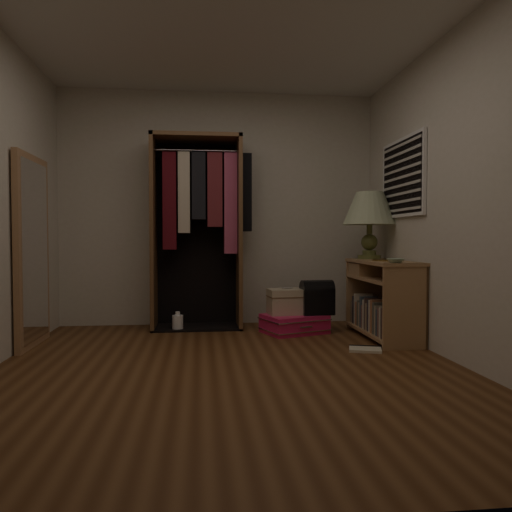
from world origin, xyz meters
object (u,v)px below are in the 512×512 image
train_case (287,301)px  table_lamp (370,210)px  floor_mirror (32,251)px  black_bag (317,297)px  white_jug (178,323)px  open_wardrobe (201,214)px  pink_suitcase (294,324)px  console_bookshelf (381,297)px

train_case → table_lamp: bearing=-4.2°
floor_mirror → black_bag: 2.73m
black_bag → white_jug: (-1.42, 0.27, -0.28)m
floor_mirror → train_case: bearing=8.9°
open_wardrobe → white_jug: (-0.25, -0.17, -1.14)m
floor_mirror → white_jug: floor_mirror is taller
table_lamp → pink_suitcase: bearing=-176.2°
floor_mirror → black_bag: bearing=7.1°
pink_suitcase → train_case: 0.24m
console_bookshelf → table_lamp: (0.01, 0.35, 0.87)m
open_wardrobe → train_case: open_wardrobe is taller
console_bookshelf → black_bag: console_bookshelf is taller
floor_mirror → pink_suitcase: bearing=8.0°
console_bookshelf → train_case: size_ratio=2.74×
pink_suitcase → train_case: train_case is taller
console_bookshelf → open_wardrobe: open_wardrobe is taller
console_bookshelf → pink_suitcase: console_bookshelf is taller
pink_suitcase → floor_mirror: bearing=168.0°
open_wardrobe → console_bookshelf: bearing=-22.7°
console_bookshelf → open_wardrobe: (-1.74, 0.73, 0.83)m
black_bag → table_lamp: (0.57, 0.06, 0.89)m
pink_suitcase → white_jug: 1.22m
black_bag → table_lamp: table_lamp is taller
floor_mirror → pink_suitcase: size_ratio=2.32×
train_case → white_jug: (-1.12, 0.23, -0.24)m
black_bag → console_bookshelf: bearing=-31.6°
pink_suitcase → black_bag: bearing=-23.0°
table_lamp → train_case: bearing=-178.4°
train_case → pink_suitcase: bearing=-27.2°
open_wardrobe → white_jug: 1.18m
console_bookshelf → pink_suitcase: 0.90m
pink_suitcase → table_lamp: bearing=-16.3°
train_case → white_jug: size_ratio=2.05×
train_case → floor_mirror: bearing=-176.9°
table_lamp → white_jug: size_ratio=3.64×
pink_suitcase → train_case: bearing=138.6°
console_bookshelf → floor_mirror: floor_mirror is taller
train_case → white_jug: bearing=162.6°
open_wardrobe → table_lamp: 1.78m
console_bookshelf → floor_mirror: (-3.24, -0.04, 0.46)m
open_wardrobe → train_case: (0.87, -0.40, -0.90)m
black_bag → white_jug: 1.47m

